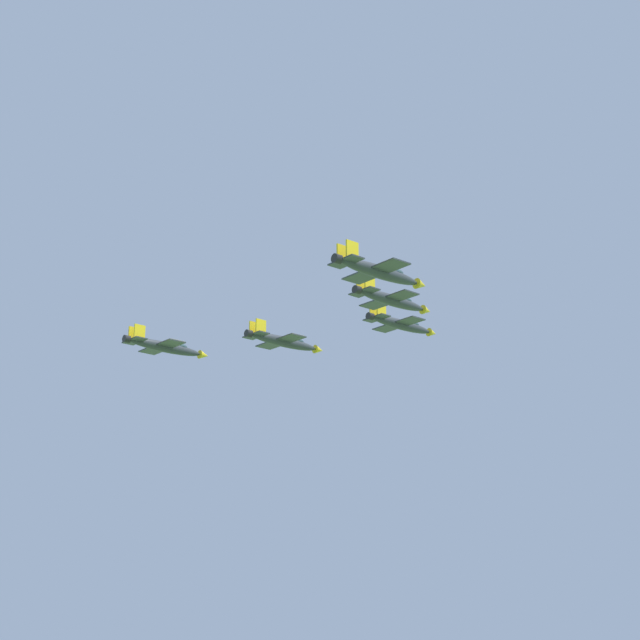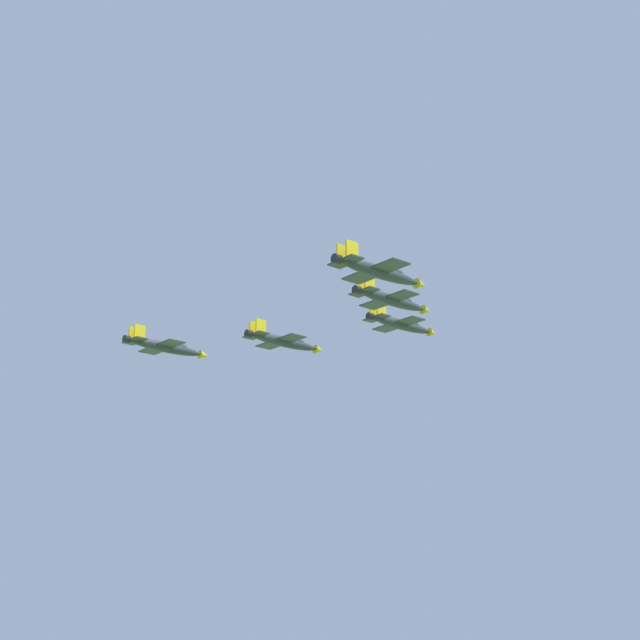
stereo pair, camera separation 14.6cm
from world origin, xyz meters
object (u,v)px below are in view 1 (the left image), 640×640
at_px(jet_left_outer, 166,347).
at_px(jet_right_wingman, 392,300).
at_px(jet_left_wingman, 284,341).
at_px(jet_right_outer, 380,272).
at_px(jet_lead, 401,324).

bearing_deg(jet_left_outer, jet_right_wingman, -68.91).
relative_size(jet_left_wingman, jet_left_outer, 1.00).
relative_size(jet_left_outer, jet_right_outer, 1.02).
distance_m(jet_left_wingman, jet_right_outer, 47.27).
height_order(jet_left_wingman, jet_right_wingman, jet_right_wingman).
height_order(jet_lead, jet_right_wingman, jet_lead).
distance_m(jet_lead, jet_left_wingman, 22.88).
relative_size(jet_right_wingman, jet_left_outer, 0.97).
bearing_deg(jet_right_outer, jet_left_outer, 90.88).
distance_m(jet_lead, jet_right_outer, 45.62).
height_order(jet_left_wingman, jet_left_outer, jet_left_wingman).
bearing_deg(jet_lead, jet_left_wingman, 140.29).
xyz_separation_m(jet_left_wingman, jet_right_outer, (43.28, 18.84, -2.45)).
xyz_separation_m(jet_left_wingman, jet_left_outer, (1.80, -22.55, -1.10)).
bearing_deg(jet_right_outer, jet_left_wingman, 69.47).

